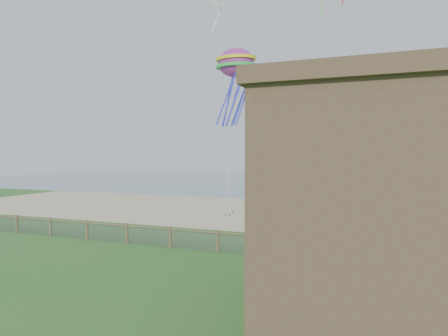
{
  "coord_description": "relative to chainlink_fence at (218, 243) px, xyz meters",
  "views": [
    {
      "loc": [
        8.25,
        -14.37,
        5.47
      ],
      "look_at": [
        -0.41,
        8.0,
        4.64
      ],
      "focal_mm": 32.0,
      "sensor_mm": 36.0,
      "label": 1
    }
  ],
  "objects": [
    {
      "name": "sand_beach",
      "position": [
        0.0,
        16.0,
        -0.55
      ],
      "size": [
        72.0,
        20.0,
        0.02
      ],
      "primitive_type": "cube",
      "color": "tan",
      "rests_on": "ground"
    },
    {
      "name": "octopus_kite",
      "position": [
        -2.18,
        9.09,
        10.33
      ],
      "size": [
        3.77,
        3.18,
        6.59
      ],
      "primitive_type": null,
      "rotation": [
        0.0,
        0.0,
        0.33
      ],
      "color": "#FF2828"
    },
    {
      "name": "ground",
      "position": [
        0.0,
        -6.0,
        -0.55
      ],
      "size": [
        160.0,
        160.0,
        0.0
      ],
      "primitive_type": "plane",
      "color": "#2D6221",
      "rests_on": "ground"
    },
    {
      "name": "ocean",
      "position": [
        0.0,
        60.0,
        -0.55
      ],
      "size": [
        160.0,
        68.0,
        0.02
      ],
      "primitive_type": "cube",
      "color": "slate",
      "rests_on": "ground"
    },
    {
      "name": "kite_white",
      "position": [
        -4.37,
        10.3,
        16.89
      ],
      "size": [
        1.66,
        2.04,
        2.75
      ],
      "primitive_type": null,
      "rotation": [
        0.44,
        0.0,
        0.41
      ],
      "color": "white"
    },
    {
      "name": "picnic_table",
      "position": [
        8.43,
        -1.0,
        -0.22
      ],
      "size": [
        1.87,
        1.65,
        0.66
      ],
      "primitive_type": null,
      "rotation": [
        0.0,
        0.0,
        0.36
      ],
      "color": "brown",
      "rests_on": "ground"
    },
    {
      "name": "chainlink_fence",
      "position": [
        0.0,
        0.0,
        0.0
      ],
      "size": [
        36.2,
        0.2,
        1.25
      ],
      "primitive_type": null,
      "color": "brown",
      "rests_on": "ground"
    }
  ]
}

